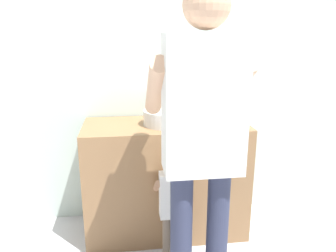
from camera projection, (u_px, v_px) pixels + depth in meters
The scene contains 8 objects.
ground_plane at pixel (171, 251), 2.44m from camera, with size 14.00×14.00×0.00m, color silver.
back_wall at pixel (161, 58), 2.66m from camera, with size 4.40×0.08×2.70m.
vanity_cabinet at pixel (166, 178), 2.60m from camera, with size 1.23×0.54×0.89m, color olive.
sink_basin at pixel (166, 117), 2.44m from camera, with size 0.33×0.33×0.11m.
faucet at pixel (163, 108), 2.63m from camera, with size 0.18×0.14×0.18m.
toothbrush_cup at pixel (212, 117), 2.46m from camera, with size 0.07×0.07×0.21m.
child_toddler at pixel (173, 201), 2.21m from camera, with size 0.24×0.24×0.78m.
adult_parent at pixel (202, 125), 1.75m from camera, with size 0.56×0.58×1.80m.
Camera 1 is at (-0.29, -2.07, 1.56)m, focal length 35.29 mm.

